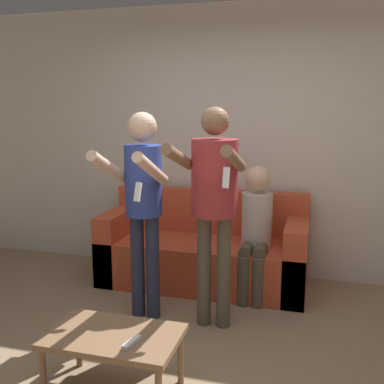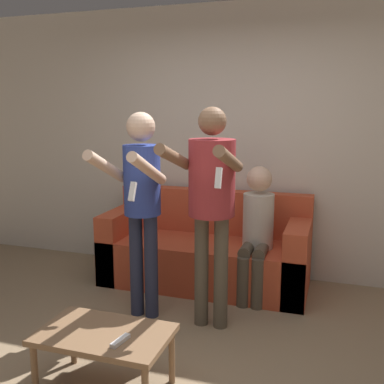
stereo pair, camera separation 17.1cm
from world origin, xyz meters
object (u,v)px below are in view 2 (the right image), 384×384
couch (206,253)px  person_standing_left (141,194)px  person_seated (257,226)px  remote_on_table (120,341)px  person_standing_right (211,191)px  coffee_table (104,339)px

couch → person_standing_left: person_standing_left is taller
person_standing_left → person_seated: 1.13m
person_standing_left → remote_on_table: person_standing_left is taller
person_standing_right → coffee_table: person_standing_right is taller
person_standing_right → remote_on_table: person_standing_right is taller
person_standing_left → coffee_table: size_ratio=2.11×
remote_on_table → person_standing_left: bearing=107.9°
couch → person_standing_left: 1.16m
person_standing_right → couch: bearing=108.6°
person_standing_left → person_seated: (0.80, 0.69, -0.38)m
couch → person_standing_left: bearing=-108.5°
person_standing_left → person_standing_right: bearing=0.3°
person_standing_right → remote_on_table: bearing=-102.0°
person_standing_right → person_seated: size_ratio=1.44×
couch → person_standing_left: (-0.29, -0.85, 0.73)m
couch → coffee_table: size_ratio=2.48×
couch → person_standing_left: size_ratio=1.17×
person_seated → coffee_table: 1.81m
couch → person_standing_right: (0.29, -0.85, 0.78)m
person_seated → remote_on_table: person_seated is taller
person_standing_right → remote_on_table: 1.29m
person_seated → remote_on_table: bearing=-104.6°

